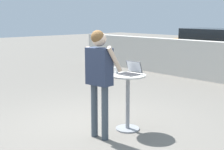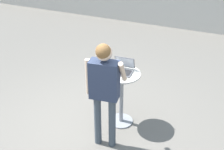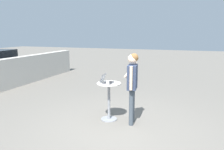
{
  "view_description": "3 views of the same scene",
  "coord_description": "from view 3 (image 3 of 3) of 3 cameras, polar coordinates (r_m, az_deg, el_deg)",
  "views": [
    {
      "loc": [
        4.11,
        -3.34,
        1.95
      ],
      "look_at": [
        0.35,
        0.13,
        1.0
      ],
      "focal_mm": 50.0,
      "sensor_mm": 36.0,
      "label": 1
    },
    {
      "loc": [
        1.97,
        -3.66,
        3.46
      ],
      "look_at": [
        0.37,
        0.19,
        1.05
      ],
      "focal_mm": 50.0,
      "sensor_mm": 36.0,
      "label": 2
    },
    {
      "loc": [
        -4.6,
        -1.47,
        2.23
      ],
      "look_at": [
        0.6,
        0.39,
        1.16
      ],
      "focal_mm": 35.0,
      "sensor_mm": 36.0,
      "label": 3
    }
  ],
  "objects": [
    {
      "name": "laptop",
      "position": [
        5.54,
        -1.41,
        -1.56
      ],
      "size": [
        0.34,
        0.33,
        0.22
      ],
      "color": "#515156",
      "rests_on": "cafe_table"
    },
    {
      "name": "ground_plane",
      "position": [
        5.32,
        1.81,
        -13.84
      ],
      "size": [
        50.0,
        50.0,
        0.0
      ],
      "primitive_type": "plane",
      "color": "slate"
    },
    {
      "name": "cafe_table",
      "position": [
        5.62,
        -0.81,
        -5.64
      ],
      "size": [
        0.62,
        0.62,
        0.98
      ],
      "color": "gray",
      "rests_on": "ground_plane"
    },
    {
      "name": "standing_person",
      "position": [
        5.29,
        5.34,
        -1.1
      ],
      "size": [
        0.57,
        0.42,
        1.76
      ],
      "color": "#424C56",
      "rests_on": "ground_plane"
    },
    {
      "name": "coffee_mug",
      "position": [
        5.29,
        -1.09,
        -2.1
      ],
      "size": [
        0.12,
        0.08,
        0.11
      ],
      "color": "white",
      "rests_on": "cafe_table"
    }
  ]
}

